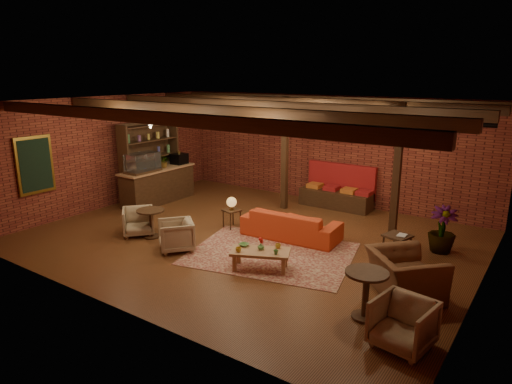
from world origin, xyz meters
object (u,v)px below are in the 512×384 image
Objects in this scene: side_table_lamp at (232,204)px; side_table_book at (397,237)px; armchair_far at (403,322)px; armchair_a at (138,220)px; sofa at (291,224)px; round_table_left at (151,219)px; armchair_b at (176,234)px; plant_tall at (447,184)px; coffee_table at (260,252)px; armchair_right at (406,268)px; round_table_right at (366,287)px.

side_table_book is at bearing 4.95° from side_table_lamp.
armchair_a is at bearing -179.75° from armchair_far.
sofa is 1.65m from side_table_lamp.
armchair_a is (-0.40, -0.05, -0.10)m from round_table_left.
armchair_b is 4.77m from side_table_book.
plant_tall is (0.68, 0.97, 1.04)m from side_table_book.
sofa is 4.66m from armchair_far.
side_table_lamp is at bearing 126.66° from armchair_b.
armchair_b is (-0.10, -1.90, -0.24)m from side_table_lamp.
armchair_b is 0.94× the size of armchair_far.
coffee_table is 4.26m from plant_tall.
armchair_right reaches higher than side_table_lamp.
sofa is 3.43m from armchair_right.
armchair_b is 4.90m from armchair_right.
armchair_b is 0.93× the size of round_table_right.
round_table_left is 5.66m from round_table_right.
armchair_right is (2.73, 0.51, 0.17)m from coffee_table.
round_table_right is at bearing 121.09° from armchair_right.
side_table_lamp is 4.13m from side_table_book.
armchair_far reaches higher than coffee_table.
armchair_a is at bearing -132.56° from side_table_lamp.
round_table_right is at bearing -6.64° from round_table_left.
plant_tall is at bearing 47.39° from coffee_table.
side_table_lamp is 1.09× the size of armchair_a.
armchair_a is 6.84m from armchair_far.
coffee_table is 1.62× the size of side_table_lamp.
round_table_right is at bearing -14.00° from coffee_table.
side_table_book is 1.57m from plant_tall.
armchair_b is 0.62× the size of armchair_right.
round_table_right is at bearing 34.54° from armchair_b.
sofa is 3.09× the size of armchair_b.
armchair_right is 1.65m from armchair_far.
plant_tall reaches higher than side_table_book.
side_table_book is (4.21, 2.25, 0.13)m from armchair_b.
side_table_lamp is at bearing -164.56° from plant_tall.
armchair_a reaches higher than round_table_left.
coffee_table is 1.73× the size of armchair_b.
side_table_book is (4.11, 0.36, -0.11)m from side_table_lamp.
armchair_far is (1.09, -3.12, -0.10)m from side_table_book.
plant_tall reaches higher than armchair_a.
round_table_right is at bearing 134.46° from sofa.
armchair_b is (-1.72, -2.11, 0.04)m from sofa.
sofa is 1.78× the size of coffee_table.
armchair_a is 6.33m from armchair_right.
armchair_far reaches higher than armchair_b.
armchair_right is 2.01× the size of side_table_book.
coffee_table is 1.63× the size of armchair_far.
armchair_right is at bearing -14.00° from side_table_lamp.
armchair_right reaches higher than side_table_book.
round_table_left is at bearing -159.18° from side_table_book.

